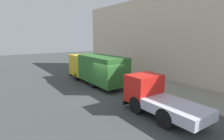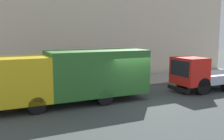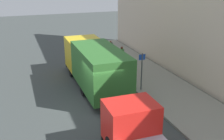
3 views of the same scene
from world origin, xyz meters
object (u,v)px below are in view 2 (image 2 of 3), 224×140
(small_flatbed_truck, at_px, (201,75))
(pedestrian_walking, at_px, (20,79))
(large_utility_truck, at_px, (76,74))
(street_sign_post, at_px, (91,67))

(small_flatbed_truck, distance_m, pedestrian_walking, 11.74)
(large_utility_truck, bearing_deg, street_sign_post, -36.51)
(small_flatbed_truck, relative_size, street_sign_post, 2.13)
(small_flatbed_truck, height_order, street_sign_post, street_sign_post)
(large_utility_truck, relative_size, pedestrian_walking, 4.73)
(large_utility_truck, height_order, street_sign_post, large_utility_truck)
(large_utility_truck, bearing_deg, pedestrian_walking, 40.39)
(small_flatbed_truck, xyz_separation_m, pedestrian_walking, (3.75, 11.13, -0.04))
(small_flatbed_truck, bearing_deg, large_utility_truck, 86.32)
(pedestrian_walking, bearing_deg, small_flatbed_truck, -156.76)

